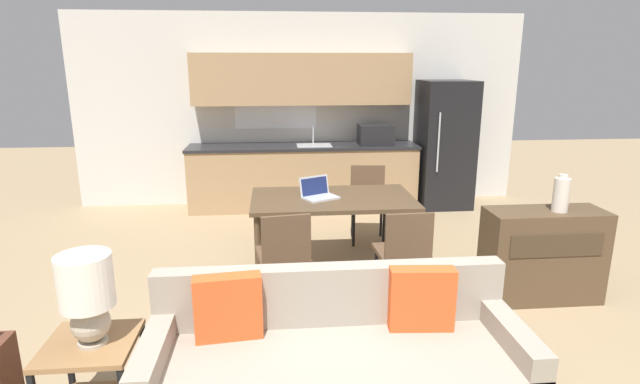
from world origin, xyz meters
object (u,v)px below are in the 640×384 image
Objects in this scene: side_table at (93,369)px; dining_chair_far_right at (368,198)px; laptop at (318,193)px; dining_chair_near_right at (404,251)px; table_lamp at (87,293)px; vase at (561,194)px; credenza at (542,255)px; dining_chair_near_left at (284,253)px; refrigerator at (444,144)px; couch at (335,356)px; dining_table at (333,203)px.

dining_chair_far_right reaches higher than side_table.
dining_chair_near_right is at bearing -78.70° from laptop.
table_lamp is at bearing 29.18° from dining_chair_near_right.
credenza is at bearing 161.51° from vase.
dining_chair_near_left is (1.11, 1.31, 0.14)m from side_table.
dining_chair_far_right reaches higher than credenza.
refrigerator reaches higher than vase.
dining_chair_near_left reaches higher than credenza.
refrigerator is at bearing 51.89° from dining_chair_far_right.
couch is at bearing 56.71° from dining_chair_near_right.
dining_table is 2.03m from vase.
dining_chair_near_right reaches higher than dining_table.
dining_chair_far_right is 2.15× the size of laptop.
side_table is 3.61m from dining_chair_far_right.
side_table is 1.66× the size of vase.
laptop reaches higher than dining_table.
laptop is (-0.14, 0.01, 0.11)m from dining_table.
credenza is 2.24m from dining_chair_near_left.
side_table is 0.61× the size of dining_chair_far_right.
side_table is (-1.60, -2.08, -0.34)m from dining_table.
side_table is 2.59m from laptop.
refrigerator is 5.52m from side_table.
credenza reaches higher than dining_table.
refrigerator is at bearing 51.26° from table_lamp.
vase is (1.83, -0.83, 0.27)m from dining_table.
dining_table is 3.94× the size of laptop.
refrigerator is 2.07× the size of dining_chair_near_right.
dining_table is at bearing 155.72° from vase.
side_table is at bearing -127.58° from dining_table.
couch is at bearing -149.52° from vase.
dining_table is 0.98m from dining_chair_near_right.
vase is at bearing -44.78° from dining_chair_far_right.
laptop is at bearing -53.82° from dining_chair_near_right.
vase is 2.15m from laptop.
table_lamp is 2.55m from laptop.
dining_chair_near_left reaches higher than side_table.
dining_chair_near_left is (-2.33, 0.06, -0.46)m from vase.
credenza is (1.75, -0.80, -0.29)m from dining_table.
refrigerator reaches higher than couch.
table_lamp is at bearing -151.68° from laptop.
side_table is 2.47m from dining_chair_near_right.
credenza is 3.15× the size of vase.
laptop is (-0.66, -0.83, 0.31)m from dining_chair_far_right.
laptop is (-2.00, -2.18, -0.09)m from refrigerator.
dining_chair_far_right is at bearing -92.69° from dining_chair_near_right.
dining_chair_near_right is at bearing 179.28° from vase.
laptop reaches higher than credenza.
dining_chair_near_right and dining_chair_near_left have the same top height.
table_lamp reaches higher than laptop.
laptop is (-1.89, 0.80, 0.40)m from credenza.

